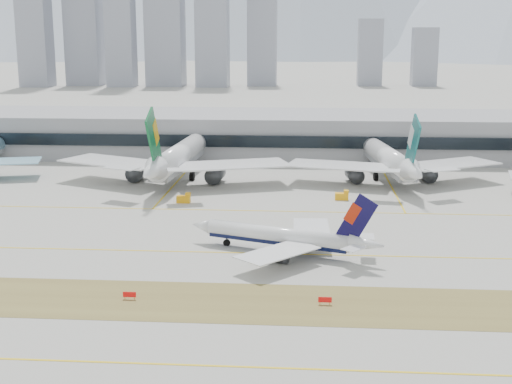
# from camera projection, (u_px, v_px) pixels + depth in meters

# --- Properties ---
(ground) EXTENTS (3000.00, 3000.00, 0.00)m
(ground) POSITION_uv_depth(u_px,v_px,m) (237.00, 246.00, 148.46)
(ground) COLOR gray
(ground) RESTS_ON ground
(apron_markings) EXTENTS (360.00, 122.22, 0.06)m
(apron_markings) POSITION_uv_depth(u_px,v_px,m) (198.00, 362.00, 95.94)
(apron_markings) COLOR brown
(apron_markings) RESTS_ON ground
(taxiing_airliner) EXTENTS (40.06, 33.92, 13.99)m
(taxiing_airliner) POSITION_uv_depth(u_px,v_px,m) (285.00, 237.00, 142.54)
(taxiing_airliner) COLOR white
(taxiing_airliner) RESTS_ON ground
(widebody_eva) EXTENTS (70.37, 68.90, 25.11)m
(widebody_eva) POSITION_uv_depth(u_px,v_px,m) (177.00, 159.00, 212.17)
(widebody_eva) COLOR white
(widebody_eva) RESTS_ON ground
(widebody_cathay) EXTENTS (64.15, 63.33, 23.09)m
(widebody_cathay) POSITION_uv_depth(u_px,v_px,m) (390.00, 161.00, 212.18)
(widebody_cathay) COLOR white
(widebody_cathay) RESTS_ON ground
(terminal) EXTENTS (280.00, 43.10, 15.00)m
(terminal) POSITION_uv_depth(u_px,v_px,m) (268.00, 134.00, 258.60)
(terminal) COLOR gray
(terminal) RESTS_ON ground
(hold_sign_left) EXTENTS (2.20, 0.15, 1.35)m
(hold_sign_left) POSITION_uv_depth(u_px,v_px,m) (129.00, 295.00, 118.18)
(hold_sign_left) COLOR red
(hold_sign_left) RESTS_ON ground
(hold_sign_right) EXTENTS (2.20, 0.15, 1.35)m
(hold_sign_right) POSITION_uv_depth(u_px,v_px,m) (325.00, 300.00, 115.87)
(hold_sign_right) COLOR red
(hold_sign_right) RESTS_ON ground
(gse_b) EXTENTS (3.55, 2.00, 2.60)m
(gse_b) POSITION_uv_depth(u_px,v_px,m) (184.00, 199.00, 185.96)
(gse_b) COLOR #F4A30C
(gse_b) RESTS_ON ground
(gse_c) EXTENTS (3.55, 2.00, 2.60)m
(gse_c) POSITION_uv_depth(u_px,v_px,m) (342.00, 196.00, 189.15)
(gse_c) COLOR #F4A30C
(gse_c) RESTS_ON ground
(city_skyline) EXTENTS (342.00, 49.80, 140.00)m
(city_skyline) POSITION_uv_depth(u_px,v_px,m) (162.00, 25.00, 586.57)
(city_skyline) COLOR gray
(city_skyline) RESTS_ON ground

